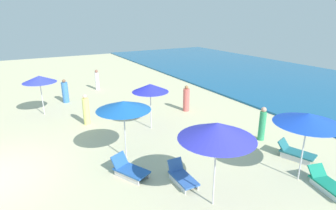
{
  "coord_description": "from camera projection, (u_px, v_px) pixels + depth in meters",
  "views": [
    {
      "loc": [
        10.31,
        1.52,
        5.51
      ],
      "look_at": [
        -1.33,
        7.98,
        1.13
      ],
      "focal_mm": 29.42,
      "sensor_mm": 36.0,
      "label": 1
    }
  ],
  "objects": [
    {
      "name": "umbrella_0",
      "position": [
        39.0,
        79.0,
        15.3
      ],
      "size": [
        1.82,
        1.82,
        2.29
      ],
      "color": "silver",
      "rests_on": "ground_plane"
    },
    {
      "name": "umbrella_1",
      "position": [
        123.0,
        106.0,
        10.45
      ],
      "size": [
        2.11,
        2.11,
        2.4
      ],
      "color": "silver",
      "rests_on": "ground_plane"
    },
    {
      "name": "lounge_chair_1_0",
      "position": [
        129.0,
        169.0,
        9.82
      ],
      "size": [
        1.5,
        1.17,
        0.7
      ],
      "rotation": [
        0.0,
        0.0,
        2.03
      ],
      "color": "silver",
      "rests_on": "ground_plane"
    },
    {
      "name": "umbrella_2",
      "position": [
        217.0,
        131.0,
        7.66
      ],
      "size": [
        2.23,
        2.23,
        2.68
      ],
      "color": "silver",
      "rests_on": "ground_plane"
    },
    {
      "name": "lounge_chair_2_0",
      "position": [
        182.0,
        176.0,
        9.43
      ],
      "size": [
        1.31,
        0.59,
        0.66
      ],
      "rotation": [
        0.0,
        0.0,
        1.55
      ],
      "color": "silver",
      "rests_on": "ground_plane"
    },
    {
      "name": "umbrella_3",
      "position": [
        308.0,
        119.0,
        8.97
      ],
      "size": [
        2.19,
        2.19,
        2.46
      ],
      "color": "silver",
      "rests_on": "ground_plane"
    },
    {
      "name": "lounge_chair_3_0",
      "position": [
        295.0,
        152.0,
        11.02
      ],
      "size": [
        1.51,
        1.02,
        0.64
      ],
      "rotation": [
        0.0,
        0.0,
        1.88
      ],
      "color": "silver",
      "rests_on": "ground_plane"
    },
    {
      "name": "lounge_chair_3_1",
      "position": [
        329.0,
        184.0,
        9.03
      ],
      "size": [
        1.63,
        0.96,
        0.58
      ],
      "rotation": [
        0.0,
        0.0,
        1.32
      ],
      "color": "silver",
      "rests_on": "ground_plane"
    },
    {
      "name": "umbrella_4",
      "position": [
        150.0,
        88.0,
        13.38
      ],
      "size": [
        1.8,
        1.8,
        2.32
      ],
      "color": "silver",
      "rests_on": "ground_plane"
    },
    {
      "name": "beachgoer_0",
      "position": [
        86.0,
        110.0,
        14.29
      ],
      "size": [
        0.48,
        0.48,
        1.65
      ],
      "rotation": [
        0.0,
        0.0,
        4.01
      ],
      "color": "#E4E477",
      "rests_on": "ground_plane"
    },
    {
      "name": "beachgoer_1",
      "position": [
        186.0,
        99.0,
        16.35
      ],
      "size": [
        0.52,
        0.52,
        1.56
      ],
      "rotation": [
        0.0,
        0.0,
        0.97
      ],
      "color": "#D55F59",
      "rests_on": "ground_plane"
    },
    {
      "name": "beachgoer_2",
      "position": [
        65.0,
        92.0,
        17.96
      ],
      "size": [
        0.46,
        0.46,
        1.54
      ],
      "rotation": [
        0.0,
        0.0,
        2.99
      ],
      "color": "#3D79C8",
      "rests_on": "ground_plane"
    },
    {
      "name": "beachgoer_3",
      "position": [
        262.0,
        124.0,
        12.51
      ],
      "size": [
        0.33,
        0.33,
        1.59
      ],
      "rotation": [
        0.0,
        0.0,
        4.59
      ],
      "color": "#339D65",
      "rests_on": "ground_plane"
    },
    {
      "name": "beachgoer_4",
      "position": [
        97.0,
        80.0,
        21.0
      ],
      "size": [
        0.34,
        0.34,
        1.55
      ],
      "rotation": [
        0.0,
        0.0,
        0.2
      ],
      "color": "white",
      "rests_on": "ground_plane"
    },
    {
      "name": "cooler_box_1",
      "position": [
        137.0,
        113.0,
        15.64
      ],
      "size": [
        0.51,
        0.67,
        0.37
      ],
      "primitive_type": "cube",
      "rotation": [
        0.0,
        0.0,
        4.42
      ],
      "color": "blue",
      "rests_on": "ground_plane"
    }
  ]
}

